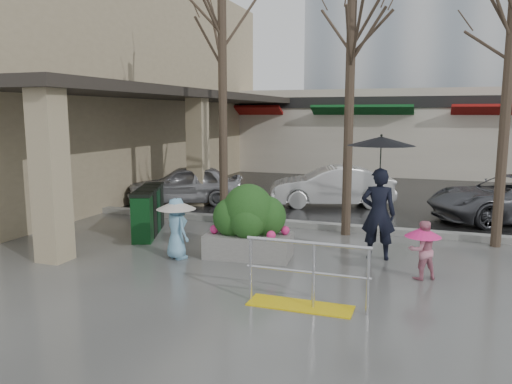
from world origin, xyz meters
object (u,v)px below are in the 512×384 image
Objects in this scene: woman at (379,188)px; tree_midwest at (352,9)px; tree_west at (222,24)px; car_a at (186,184)px; planter at (249,222)px; child_blue at (176,222)px; child_pink at (422,245)px; car_b at (331,186)px; handrail at (304,283)px; news_boxes at (148,211)px.

tree_midwest is at bearing -67.01° from woman.
tree_west is 0.97× the size of tree_midwest.
planter is at bearing 14.43° from car_a.
child_blue is at bearing 15.09° from woman.
child_pink is 7.06m from car_b.
child_pink is at bearing 30.03° from car_a.
tree_midwest is at bearing 58.96° from planter.
tree_midwest is 6.67× the size of child_pink.
handrail is 7.52m from tree_west.
handrail is 3.25m from woman.
news_boxes is (-1.63, 1.59, -0.19)m from child_blue.
car_a is at bearing -65.96° from child_pink.
car_b is (2.13, 3.62, -4.45)m from tree_west.
tree_west is 6.12m from car_b.
news_boxes is at bearing -130.23° from tree_west.
tree_midwest reaches higher than tree_west.
child_pink is 3.36m from planter.
car_b is at bearing 106.43° from tree_midwest.
child_pink is (0.87, -1.00, -0.84)m from woman.
child_blue is at bearing -26.54° from child_pink.
woman is at bearing -24.14° from news_boxes.
planter is (-1.55, -2.57, -4.51)m from tree_midwest.
car_b is at bearing 85.55° from planter.
tree_midwest is at bearing -2.24° from car_b.
tree_midwest is 5.72m from child_pink.
tree_west is 1.78× the size of car_b.
child_blue reaches higher than handrail.
child_blue is 2.28m from news_boxes.
handrail is 0.51× the size of car_a.
car_b is (4.53, 1.15, 0.00)m from car_a.
tree_midwest reaches higher than car_b.
tree_west is (-3.36, 4.80, 4.71)m from handrail.
news_boxes is 4.16m from car_a.
tree_west is 1.84× the size of car_a.
child_pink is 0.27× the size of car_b.
planter is at bearing -124.11° from child_blue.
car_b is (-1.07, 3.62, -4.60)m from tree_midwest.
woman is 1.39× the size of planter.
woman reaches higher than handrail.
woman reaches higher than child_blue.
woman is 0.68× the size of car_a.
car_a is at bearing 83.82° from news_boxes.
child_blue is (-4.69, -0.31, 0.15)m from child_pink.
child_pink is at bearing 50.15° from handrail.
tree_west reaches higher than planter.
handrail is at bearing -88.09° from tree_midwest.
news_boxes is 0.56× the size of car_a.
tree_midwest reaches higher than handrail.
news_boxes is at bearing 145.22° from handrail.
planter is at bearing -23.12° from car_b.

